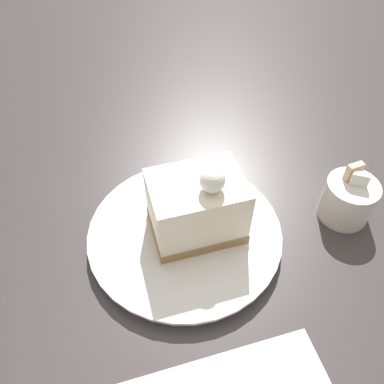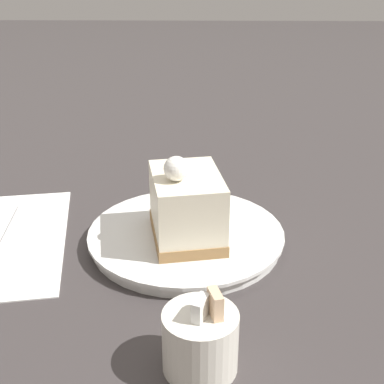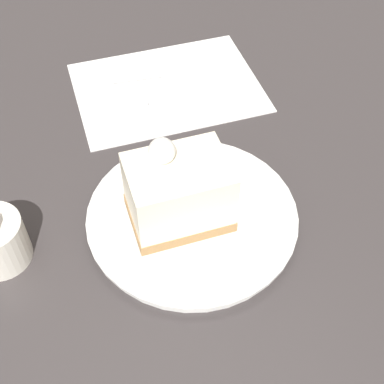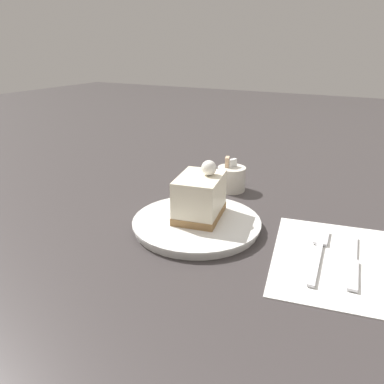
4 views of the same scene
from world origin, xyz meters
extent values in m
plane|color=#383333|center=(0.00, 0.00, 0.00)|extent=(4.00, 4.00, 0.00)
cylinder|color=silver|center=(0.02, -0.03, 0.01)|extent=(0.22, 0.22, 0.02)
cylinder|color=silver|center=(0.02, -0.03, 0.01)|extent=(0.23, 0.23, 0.00)
cube|color=#9E7547|center=(0.02, -0.01, 0.02)|extent=(0.09, 0.12, 0.01)
cube|color=#EFE5C6|center=(0.02, -0.01, 0.06)|extent=(0.09, 0.11, 0.06)
sphere|color=white|center=(0.03, 0.00, 0.11)|extent=(0.03, 0.03, 0.03)
cube|color=white|center=(0.25, -0.02, 0.00)|extent=(0.23, 0.28, 0.00)
cube|color=silver|center=(0.23, -0.06, 0.01)|extent=(0.02, 0.12, 0.00)
cube|color=silver|center=(0.22, 0.03, 0.01)|extent=(0.03, 0.05, 0.00)
cube|color=silver|center=(0.28, -0.06, 0.01)|extent=(0.02, 0.08, 0.00)
cube|color=silver|center=(0.28, 0.02, 0.01)|extent=(0.02, 0.08, 0.00)
camera|label=1|loc=(0.28, -0.05, 0.37)|focal=35.00mm
camera|label=2|loc=(0.00, 0.52, 0.32)|focal=50.00mm
camera|label=3|loc=(-0.34, 0.02, 0.47)|focal=50.00mm
camera|label=4|loc=(0.29, -0.56, 0.31)|focal=35.00mm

